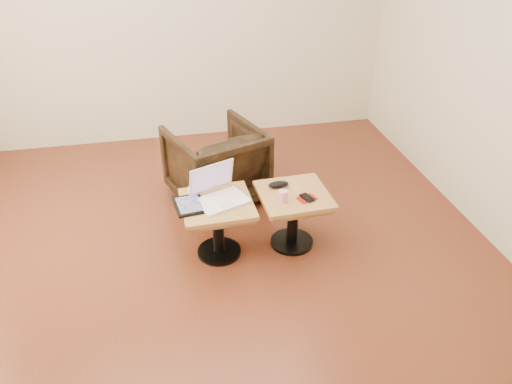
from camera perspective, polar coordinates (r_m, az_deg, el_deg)
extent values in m
cube|color=#562B1D|center=(3.84, -5.74, -7.69)|extent=(4.50, 4.50, 0.01)
cube|color=beige|center=(5.33, -9.68, 19.65)|extent=(4.50, 0.02, 2.70)
cylinder|color=black|center=(3.89, -4.22, -6.77)|extent=(0.34, 0.34, 0.03)
cylinder|color=black|center=(3.76, -4.34, -4.18)|extent=(0.08, 0.08, 0.41)
cube|color=brown|center=(3.65, -4.46, -1.84)|extent=(0.48, 0.48, 0.04)
cube|color=#9C5D21|center=(3.63, -4.48, -1.39)|extent=(0.53, 0.53, 0.03)
cylinder|color=black|center=(3.98, 4.10, -5.68)|extent=(0.34, 0.34, 0.03)
cylinder|color=black|center=(3.86, 4.22, -3.13)|extent=(0.08, 0.08, 0.41)
cube|color=brown|center=(3.76, 4.33, -0.82)|extent=(0.49, 0.49, 0.04)
cube|color=#9C5D21|center=(3.74, 4.35, -0.37)|extent=(0.53, 0.53, 0.03)
cube|color=white|center=(3.62, -3.90, -1.04)|extent=(0.42, 0.36, 0.02)
cube|color=silver|center=(3.64, -4.21, -0.63)|extent=(0.32, 0.22, 0.00)
cube|color=silver|center=(3.56, -3.34, -1.40)|extent=(0.11, 0.10, 0.00)
cube|color=white|center=(3.66, -5.13, 1.66)|extent=(0.35, 0.18, 0.23)
cube|color=#994C42|center=(3.66, -5.13, 1.66)|extent=(0.31, 0.15, 0.20)
cube|color=black|center=(3.60, -7.62, -1.50)|extent=(0.24, 0.29, 0.02)
cube|color=#191E38|center=(3.59, -7.63, -1.37)|extent=(0.19, 0.24, 0.00)
cube|color=white|center=(3.78, -7.49, 0.32)|extent=(0.04, 0.04, 0.02)
ellipsoid|color=black|center=(3.78, 2.57, 0.87)|extent=(0.16, 0.07, 0.05)
cylinder|color=#F44174|center=(3.61, 3.09, -0.48)|extent=(0.09, 0.09, 0.09)
sphere|color=white|center=(3.78, 4.63, 0.44)|extent=(0.01, 0.01, 0.01)
sphere|color=white|center=(3.80, 4.86, 0.59)|extent=(0.01, 0.01, 0.01)
sphere|color=white|center=(3.79, 4.32, 0.57)|extent=(0.01, 0.01, 0.01)
sphere|color=white|center=(3.78, 5.11, 0.41)|extent=(0.01, 0.01, 0.01)
cylinder|color=white|center=(3.78, 4.62, 0.37)|extent=(0.07, 0.04, 0.00)
cube|color=maroon|center=(3.67, 5.84, -0.74)|extent=(0.15, 0.13, 0.01)
cube|color=black|center=(3.67, 5.85, -0.63)|extent=(0.10, 0.13, 0.01)
imported|color=black|center=(4.39, -4.60, 3.20)|extent=(0.94, 0.95, 0.68)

